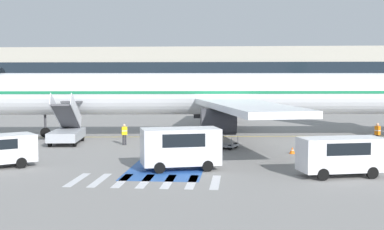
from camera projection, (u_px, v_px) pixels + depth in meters
name	position (u px, v px, depth m)	size (l,w,h in m)	color
ground_plane	(194.00, 136.00, 46.95)	(600.00, 600.00, 0.00)	gray
apron_leadline_yellow	(191.00, 137.00, 46.63)	(0.20, 80.10, 0.01)	gold
apron_stand_patch_blue	(168.00, 167.00, 31.61)	(4.32, 8.63, 0.01)	#2856A8
apron_walkway_bar_0	(77.00, 180.00, 27.79)	(0.44, 3.60, 0.01)	silver
apron_walkway_bar_1	(100.00, 180.00, 27.68)	(0.44, 3.60, 0.01)	silver
apron_walkway_bar_2	(123.00, 181.00, 27.57)	(0.44, 3.60, 0.01)	silver
apron_walkway_bar_3	(146.00, 181.00, 27.47)	(0.44, 3.60, 0.01)	silver
apron_walkway_bar_4	(169.00, 181.00, 27.36)	(0.44, 3.60, 0.01)	silver
apron_walkway_bar_5	(192.00, 182.00, 27.25)	(0.44, 3.60, 0.01)	silver
apron_walkway_bar_6	(215.00, 182.00, 27.14)	(0.44, 3.60, 0.01)	silver
airliner	(200.00, 94.00, 46.36)	(45.49, 34.95, 11.93)	silver
boarding_stairs_forward	(67.00, 131.00, 41.90)	(2.77, 5.43, 4.08)	#ADB2BA
fuel_tanker	(270.00, 103.00, 70.52)	(10.23, 4.11, 3.30)	#38383D
service_van_1	(180.00, 145.00, 30.64)	(4.83, 3.30, 2.38)	silver
service_van_2	(341.00, 153.00, 28.56)	(4.78, 2.96, 2.11)	silver
baggage_cart	(219.00, 145.00, 39.42)	(2.94, 2.25, 0.87)	gray
ground_crew_0	(124.00, 133.00, 41.15)	(0.49, 0.39, 1.63)	#2D2D33
ground_crew_1	(377.00, 133.00, 40.52)	(0.41, 0.49, 1.78)	black
traffic_cone_0	(292.00, 150.00, 36.78)	(0.41, 0.41, 0.46)	orange
terminal_building	(234.00, 75.00, 104.27)	(107.90, 12.10, 10.46)	#B2AD9E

